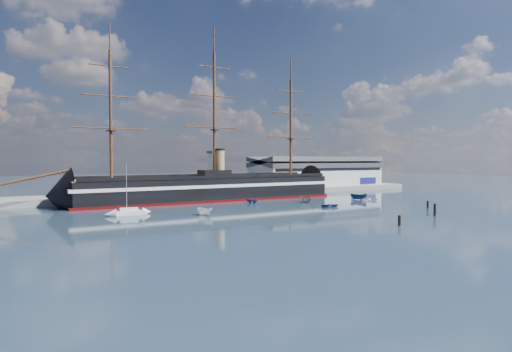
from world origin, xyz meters
TOP-DOWN VIEW (x-y plane):
  - ground at (0.00, 40.00)m, footprint 600.00×600.00m
  - quay at (10.00, 76.00)m, footprint 180.00×18.00m
  - warehouse at (58.00, 80.00)m, footprint 63.00×21.00m
  - quay_tower at (3.00, 73.00)m, footprint 5.00×5.00m
  - warship at (-7.65, 60.00)m, footprint 112.91×16.58m
  - sailboat at (-39.44, 35.94)m, footprint 8.30×3.45m
  - motorboat_a at (-23.70, 25.42)m, footprint 6.42×3.45m
  - motorboat_b at (15.15, 23.01)m, footprint 2.00×3.59m
  - motorboat_c at (17.16, 36.83)m, footprint 6.32×2.70m
  - motorboat_d at (1.67, 44.59)m, footprint 7.15×6.66m
  - motorboat_e at (38.85, 30.09)m, footprint 2.70×3.53m
  - motorboat_f at (38.44, 34.88)m, footprint 7.20×5.53m
  - piling_near_mid at (3.95, -10.75)m, footprint 0.64×0.64m
  - piling_near_right at (23.83, -4.98)m, footprint 0.64×0.64m
  - piling_far_right at (36.25, 6.09)m, footprint 0.64×0.64m

SIDE VIEW (x-z plane):
  - ground at x=0.00m, z-range 0.00..0.00m
  - quay at x=10.00m, z-range -1.00..1.00m
  - motorboat_a at x=-23.70m, z-range -1.22..1.22m
  - motorboat_b at x=15.15m, z-range -0.79..0.79m
  - motorboat_c at x=17.16m, z-range -1.23..1.23m
  - motorboat_d at x=1.67m, z-range -1.25..1.25m
  - motorboat_e at x=38.85m, z-range -0.77..0.77m
  - motorboat_f at x=38.44m, z-range -1.37..1.37m
  - piling_near_mid at x=3.95m, z-range -1.43..1.43m
  - piling_near_right at x=23.83m, z-range -1.88..1.88m
  - piling_far_right at x=36.25m, z-range -1.44..1.44m
  - sailboat at x=-39.44m, z-range -5.62..7.26m
  - warship at x=-7.65m, z-range -22.93..31.01m
  - warehouse at x=58.00m, z-range 2.18..13.78m
  - quay_tower at x=3.00m, z-range 2.25..17.25m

